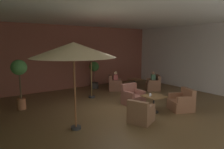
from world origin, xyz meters
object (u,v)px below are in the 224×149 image
Objects in this scene: armchair_front_left_north at (141,114)px; armchair_front_left_south at (133,97)px; patio_umbrella_center_beige at (91,54)px; cafe_table_front_right at (134,82)px; armchair_front_right_north at (115,85)px; patio_umbrella_tall_red at (74,50)px; patron_blue_shirt at (153,78)px; patron_by_window at (116,78)px; armchair_front_right_east at (154,85)px; iced_drink_cup at (150,95)px; armchair_front_left_east at (182,102)px; cafe_table_front_left at (154,100)px; potted_tree_mid_left at (94,72)px; potted_tree_left_corner at (19,74)px.

armchair_front_left_south is (1.05, 1.65, 0.02)m from armchair_front_left_north.
patio_umbrella_center_beige reaches higher than armchair_front_left_south.
patio_umbrella_center_beige reaches higher than cafe_table_front_right.
patio_umbrella_tall_red is (-4.01, -3.55, 2.13)m from armchair_front_right_north.
patio_umbrella_tall_red is at bearing -126.54° from patio_umbrella_center_beige.
patron_blue_shirt is (0.87, -0.63, 0.23)m from cafe_table_front_right.
armchair_front_right_east is at bearing -34.01° from patron_by_window.
armchair_front_right_east is 3.87m from iced_drink_cup.
patio_umbrella_center_beige reaches higher than armchair_front_right_east.
armchair_front_left_east is 3.81m from cafe_table_front_right.
iced_drink_cup is (-1.08, -3.77, 0.00)m from patron_by_window.
patio_umbrella_tall_red is (-3.12, 0.30, 1.94)m from cafe_table_front_left.
armchair_front_right_north reaches higher than cafe_table_front_left.
patron_by_window reaches higher than armchair_front_right_north.
iced_drink_cup is (-1.24, 0.54, 0.39)m from armchair_front_left_east.
patio_umbrella_tall_red is 6.51m from patron_blue_shirt.
patio_umbrella_center_beige reaches higher than potted_tree_mid_left.
iced_drink_cup is at bearing -138.57° from armchair_front_right_east.
armchair_front_left_east is 5.53m from potted_tree_mid_left.
potted_tree_mid_left is at bearing 99.75° from armchair_front_left_east.
armchair_front_right_east is 1.69× the size of patron_blue_shirt.
patron_by_window is (5.08, 0.56, -0.74)m from potted_tree_left_corner.
potted_tree_mid_left is (4.32, 1.66, -0.44)m from potted_tree_left_corner.
cafe_table_front_left is at bearing -102.98° from armchair_front_right_north.
armchair_front_left_east is at bearing -87.28° from armchair_front_right_north.
cafe_table_front_right is at bearing 1.10° from patio_umbrella_center_beige.
armchair_front_right_east is 9.65× the size of iced_drink_cup.
armchair_front_left_north is at bearing -114.68° from armchair_front_right_north.
armchair_front_left_north is 1.15m from iced_drink_cup.
cafe_table_front_left is at bearing -103.64° from patron_by_window.
armchair_front_left_east is (2.19, -0.03, 0.02)m from armchair_front_left_north.
armchair_front_left_south is (-0.04, 1.19, -0.18)m from cafe_table_front_left.
armchair_front_right_east is (2.78, 1.41, -0.01)m from armchair_front_left_south.
armchair_front_left_north is 0.91× the size of armchair_front_right_north.
armchair_front_right_north is at bearing -56.16° from potted_tree_mid_left.
armchair_front_left_north is 4.90m from armchair_front_right_east.
armchair_front_left_east is at bearing -101.24° from cafe_table_front_right.
cafe_table_front_right is at bearing 144.28° from patron_blue_shirt.
potted_tree_mid_left is 1.38m from patron_by_window.
armchair_front_right_east is (3.83, 3.06, 0.02)m from armchair_front_left_north.
cafe_table_front_left is 0.71× the size of armchair_front_left_east.
patron_blue_shirt is at bearing 21.77° from patio_umbrella_tall_red.
cafe_table_front_right is at bearing 60.54° from cafe_table_front_left.
armchair_front_left_south is at bearing 91.86° from cafe_table_front_left.
patio_umbrella_tall_red reaches higher than cafe_table_front_right.
armchair_front_left_south is 4.74m from potted_tree_left_corner.
armchair_front_right_north is 9.81× the size of iced_drink_cup.
armchair_front_left_south is 2.83m from patron_by_window.
potted_tree_mid_left is (1.26, 5.39, 0.70)m from armchair_front_left_north.
potted_tree_left_corner is (-1.03, 2.97, -1.00)m from patio_umbrella_tall_red.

